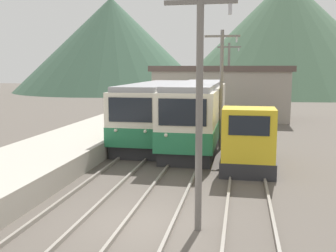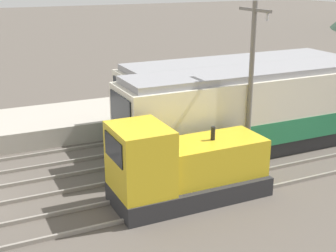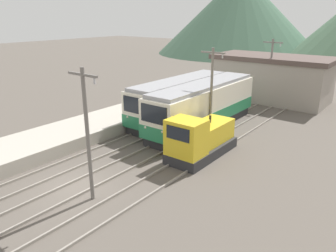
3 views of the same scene
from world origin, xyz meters
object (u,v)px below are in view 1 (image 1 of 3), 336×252
(commuter_train_left, at_px, (156,114))
(shunting_locomotive, at_px, (247,142))
(commuter_train_center, at_px, (198,116))
(catenary_mast_far, at_px, (229,79))
(catenary_mast_near, at_px, (200,103))
(catenary_mast_mid, at_px, (221,85))

(commuter_train_left, xyz_separation_m, shunting_locomotive, (5.80, -5.84, -0.54))
(commuter_train_center, distance_m, catenary_mast_far, 10.69)
(shunting_locomotive, xyz_separation_m, catenary_mast_near, (-1.49, -7.98, 2.54))
(catenary_mast_mid, bearing_deg, catenary_mast_far, 90.00)
(catenary_mast_far, bearing_deg, catenary_mast_mid, -90.00)
(catenary_mast_mid, bearing_deg, commuter_train_center, 137.11)
(shunting_locomotive, height_order, catenary_mast_mid, catenary_mast_mid)
(commuter_train_center, height_order, catenary_mast_near, catenary_mast_near)
(commuter_train_center, relative_size, catenary_mast_near, 1.90)
(commuter_train_center, xyz_separation_m, catenary_mast_mid, (1.51, -1.40, 1.97))
(catenary_mast_near, bearing_deg, catenary_mast_far, 90.00)
(commuter_train_left, height_order, commuter_train_center, commuter_train_center)
(commuter_train_center, distance_m, shunting_locomotive, 6.05)
(commuter_train_center, distance_m, catenary_mast_mid, 2.85)
(commuter_train_left, bearing_deg, shunting_locomotive, -45.21)
(commuter_train_left, height_order, catenary_mast_far, catenary_mast_far)
(commuter_train_center, bearing_deg, catenary_mast_near, -83.49)
(catenary_mast_near, distance_m, catenary_mast_mid, 11.80)
(commuter_train_left, distance_m, catenary_mast_mid, 5.16)
(shunting_locomotive, bearing_deg, commuter_train_center, 119.87)
(commuter_train_left, relative_size, catenary_mast_far, 1.76)
(commuter_train_left, bearing_deg, catenary_mast_near, -72.69)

